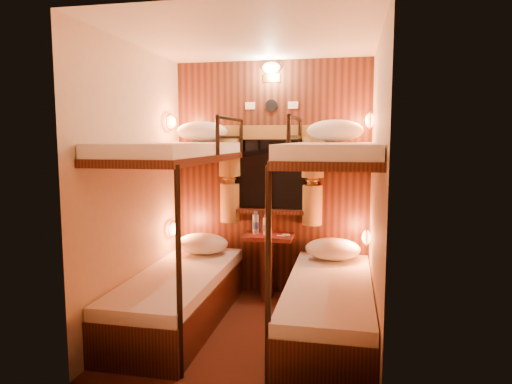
% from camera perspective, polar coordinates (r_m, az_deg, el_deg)
% --- Properties ---
extents(floor, '(2.10, 2.10, 0.00)m').
position_cam_1_polar(floor, '(4.02, -0.73, -16.99)').
color(floor, '#3C1610').
rests_on(floor, ground).
extents(ceiling, '(2.10, 2.10, 0.00)m').
position_cam_1_polar(ceiling, '(3.77, -0.79, 18.70)').
color(ceiling, silver).
rests_on(ceiling, wall_back).
extents(wall_back, '(2.40, 0.00, 2.40)m').
position_cam_1_polar(wall_back, '(4.73, 1.97, 1.64)').
color(wall_back, '#C6B293').
rests_on(wall_back, floor).
extents(wall_front, '(2.40, 0.00, 2.40)m').
position_cam_1_polar(wall_front, '(2.70, -5.55, -2.20)').
color(wall_front, '#C6B293').
rests_on(wall_front, floor).
extents(wall_left, '(0.00, 2.40, 2.40)m').
position_cam_1_polar(wall_left, '(4.04, -14.74, 0.56)').
color(wall_left, '#C6B293').
rests_on(wall_left, floor).
extents(wall_right, '(0.00, 2.40, 2.40)m').
position_cam_1_polar(wall_right, '(3.63, 14.85, -0.12)').
color(wall_right, '#C6B293').
rests_on(wall_right, floor).
extents(back_panel, '(2.00, 0.03, 2.40)m').
position_cam_1_polar(back_panel, '(4.72, 1.94, 1.63)').
color(back_panel, black).
rests_on(back_panel, floor).
extents(bunk_left, '(0.72, 1.90, 1.82)m').
position_cam_1_polar(bunk_left, '(4.08, -9.55, -8.43)').
color(bunk_left, black).
rests_on(bunk_left, floor).
extents(bunk_right, '(0.72, 1.90, 1.82)m').
position_cam_1_polar(bunk_right, '(3.82, 9.15, -9.47)').
color(bunk_right, black).
rests_on(bunk_right, floor).
extents(window, '(1.00, 0.12, 0.79)m').
position_cam_1_polar(window, '(4.69, 1.88, 1.36)').
color(window, black).
rests_on(window, back_panel).
extents(curtains, '(1.10, 0.22, 1.00)m').
position_cam_1_polar(curtains, '(4.65, 1.81, 2.34)').
color(curtains, olive).
rests_on(curtains, back_panel).
extents(back_fixtures, '(0.54, 0.09, 0.48)m').
position_cam_1_polar(back_fixtures, '(4.71, 1.92, 14.37)').
color(back_fixtures, black).
rests_on(back_fixtures, back_panel).
extents(reading_lamps, '(2.00, 0.20, 1.25)m').
position_cam_1_polar(reading_lamps, '(4.39, 1.20, 1.77)').
color(reading_lamps, '#FA5F25').
rests_on(reading_lamps, wall_left).
extents(table, '(0.50, 0.34, 0.66)m').
position_cam_1_polar(table, '(4.68, 1.52, -8.20)').
color(table, '#552213').
rests_on(table, floor).
extents(bottle_left, '(0.07, 0.07, 0.23)m').
position_cam_1_polar(bottle_left, '(4.66, -0.05, -4.03)').
color(bottle_left, '#99BFE5').
rests_on(bottle_left, table).
extents(bottle_right, '(0.06, 0.06, 0.21)m').
position_cam_1_polar(bottle_right, '(4.58, 1.22, -4.34)').
color(bottle_right, '#99BFE5').
rests_on(bottle_right, table).
extents(sachet_a, '(0.08, 0.07, 0.01)m').
position_cam_1_polar(sachet_a, '(4.57, 3.08, -5.48)').
color(sachet_a, silver).
rests_on(sachet_a, table).
extents(sachet_b, '(0.08, 0.06, 0.01)m').
position_cam_1_polar(sachet_b, '(4.62, 3.75, -5.36)').
color(sachet_b, silver).
rests_on(sachet_b, table).
extents(pillow_lower_left, '(0.52, 0.37, 0.21)m').
position_cam_1_polar(pillow_lower_left, '(4.68, -6.68, -6.41)').
color(pillow_lower_left, silver).
rests_on(pillow_lower_left, bunk_left).
extents(pillow_lower_right, '(0.53, 0.38, 0.21)m').
position_cam_1_polar(pillow_lower_right, '(4.48, 9.57, -7.04)').
color(pillow_lower_right, silver).
rests_on(pillow_lower_right, bunk_right).
extents(pillow_upper_left, '(0.51, 0.36, 0.20)m').
position_cam_1_polar(pillow_upper_left, '(4.58, -6.76, 7.52)').
color(pillow_upper_left, silver).
rests_on(pillow_upper_left, bunk_left).
extents(pillow_upper_right, '(0.52, 0.37, 0.20)m').
position_cam_1_polar(pillow_upper_right, '(4.28, 9.83, 7.56)').
color(pillow_upper_right, silver).
rests_on(pillow_upper_right, bunk_right).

